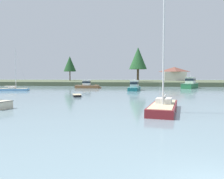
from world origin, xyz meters
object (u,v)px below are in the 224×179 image
cruiser_wood (89,86)px  sailboat_maroon (163,109)px  cruiser_teal (135,88)px  dinghy_black (77,96)px  cruiser_green (191,86)px  sailboat_skyblue (14,90)px

cruiser_wood → sailboat_maroon: sailboat_maroon is taller
cruiser_teal → sailboat_maroon: bearing=-83.8°
cruiser_wood → dinghy_black: (3.84, -26.52, -0.42)m
cruiser_wood → dinghy_black: size_ratio=2.52×
dinghy_black → sailboat_maroon: bearing=-47.3°
cruiser_green → cruiser_teal: bearing=-143.2°
sailboat_maroon → cruiser_teal: size_ratio=1.43×
cruiser_wood → sailboat_skyblue: size_ratio=0.75×
sailboat_skyblue → cruiser_teal: (30.10, 5.95, 0.42)m
cruiser_wood → cruiser_green: size_ratio=0.75×
cruiser_green → cruiser_teal: size_ratio=1.26×
cruiser_wood → cruiser_teal: bearing=-28.8°
sailboat_skyblue → cruiser_green: bearing=21.6°
cruiser_wood → sailboat_skyblue: (-16.22, -13.57, -0.34)m
cruiser_green → cruiser_teal: cruiser_green is taller
cruiser_wood → sailboat_skyblue: 21.15m
cruiser_wood → cruiser_teal: cruiser_teal is taller
sailboat_maroon → cruiser_wood: bearing=113.0°
sailboat_maroon → cruiser_green: (13.28, 46.42, 0.50)m
cruiser_wood → cruiser_teal: 15.83m
dinghy_black → cruiser_green: cruiser_green is taller
cruiser_wood → sailboat_skyblue: bearing=-140.1°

